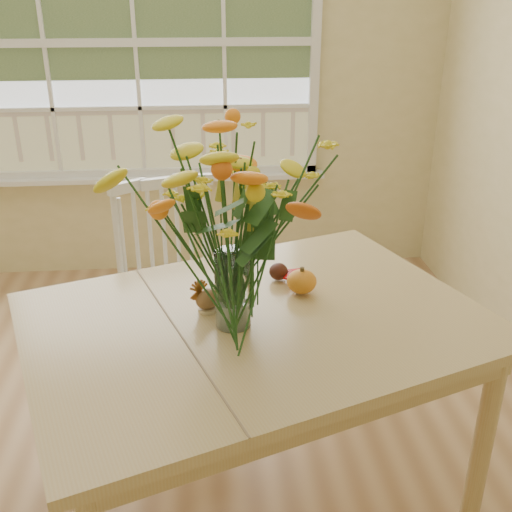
{
  "coord_description": "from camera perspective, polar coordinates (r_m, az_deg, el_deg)",
  "views": [
    {
      "loc": [
        0.4,
        -1.75,
        1.84
      ],
      "look_at": [
        0.56,
        0.06,
        1.04
      ],
      "focal_mm": 42.0,
      "sensor_mm": 36.0,
      "label": 1
    }
  ],
  "objects": [
    {
      "name": "dining_table",
      "position": [
        2.11,
        0.05,
        -7.98
      ],
      "size": [
        1.81,
        1.55,
        0.82
      ],
      "rotation": [
        0.0,
        0.0,
        0.35
      ],
      "color": "tan",
      "rests_on": "floor"
    },
    {
      "name": "turkey_figurine",
      "position": [
        2.09,
        -4.61,
        -4.1
      ],
      "size": [
        0.11,
        0.1,
        0.11
      ],
      "rotation": [
        0.0,
        0.0,
        0.51
      ],
      "color": "#CCB78C",
      "rests_on": "dining_table"
    },
    {
      "name": "dark_gourd",
      "position": [
        2.31,
        2.15,
        -1.56
      ],
      "size": [
        0.13,
        0.11,
        0.07
      ],
      "color": "#38160F",
      "rests_on": "dining_table"
    },
    {
      "name": "windsor_chair",
      "position": [
        2.85,
        -7.94,
        -2.56
      ],
      "size": [
        0.6,
        0.58,
        1.04
      ],
      "rotation": [
        0.0,
        0.0,
        0.31
      ],
      "color": "white",
      "rests_on": "floor"
    },
    {
      "name": "wall_back",
      "position": [
        4.05,
        -11.17,
        16.55
      ],
      "size": [
        4.0,
        0.02,
        2.7
      ],
      "primitive_type": "cube",
      "color": "beige",
      "rests_on": "floor"
    },
    {
      "name": "flower_vase",
      "position": [
        1.85,
        -2.36,
        4.1
      ],
      "size": [
        0.56,
        0.56,
        0.66
      ],
      "color": "white",
      "rests_on": "dining_table"
    },
    {
      "name": "pumpkin",
      "position": [
        2.21,
        4.37,
        -2.54
      ],
      "size": [
        0.11,
        0.11,
        0.09
      ],
      "primitive_type": "ellipsoid",
      "color": "orange",
      "rests_on": "dining_table"
    },
    {
      "name": "window",
      "position": [
        3.99,
        -11.44,
        19.05
      ],
      "size": [
        2.42,
        0.12,
        1.74
      ],
      "color": "silver",
      "rests_on": "wall_back"
    }
  ]
}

